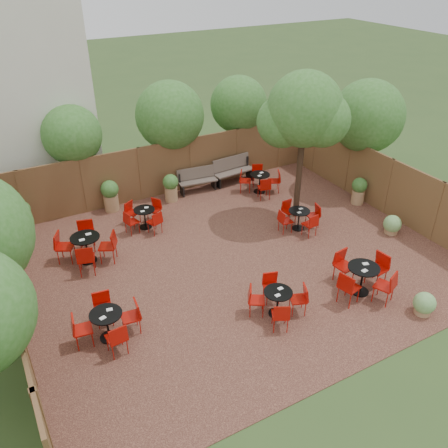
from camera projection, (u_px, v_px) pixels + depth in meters
ground at (234, 260)px, 13.91m from camera, size 80.00×80.00×0.00m
courtyard_paving at (234, 260)px, 13.91m from camera, size 12.00×10.00×0.02m
fence_back at (166, 169)px, 17.17m from camera, size 12.00×0.08×2.00m
fence_left at (11, 296)px, 10.91m from camera, size 0.08×10.00×2.00m
fence_right at (388, 187)px, 15.89m from camera, size 0.08×10.00×2.00m
neighbour_building at (5, 82)px, 16.03m from camera, size 5.00×4.00×8.00m
overhang_foliage at (151, 156)px, 13.72m from camera, size 15.78×10.58×2.74m
courtyard_tree at (304, 114)px, 14.36m from camera, size 2.57×2.47×4.88m
park_bench_left at (197, 179)px, 17.58m from camera, size 1.49×0.64×0.90m
park_bench_right at (233, 170)px, 18.20m from camera, size 1.67×0.67×1.01m
bistro_tables at (218, 248)px, 13.61m from camera, size 8.78×7.95×0.95m
planters at (156, 197)px, 16.15m from camera, size 11.33×4.33×1.12m
low_shrubs at (435, 266)px, 13.10m from camera, size 2.83×4.00×0.64m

